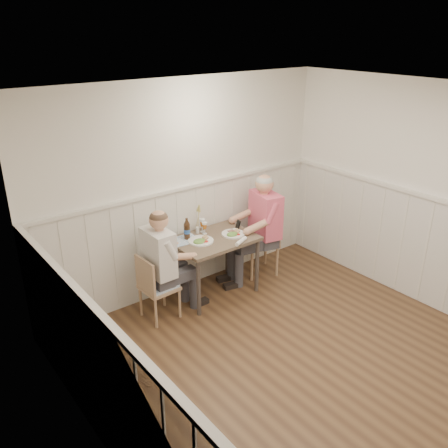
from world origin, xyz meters
The scene contains 16 objects.
ground_plane centered at (0.00, 0.00, 0.00)m, with size 4.50×4.50×0.00m, color #462F1D.
room_shell centered at (0.00, 0.00, 1.52)m, with size 4.04×4.54×2.60m.
wainscot centered at (0.00, 0.69, 0.69)m, with size 4.00×4.49×1.34m.
dining_table centered at (0.12, 1.84, 0.65)m, with size 0.99×0.70×0.75m.
chair_right centered at (0.97, 1.88, 0.49)m, with size 0.53×0.53×0.90m.
chair_left centered at (-0.74, 1.79, 0.43)m, with size 0.39×0.39×0.79m.
man_in_pink centered at (0.86, 1.79, 0.60)m, with size 0.73×0.52×1.44m.
diner_cream centered at (-0.63, 1.80, 0.55)m, with size 0.61×0.43×1.32m.
plate_man centered at (0.36, 1.77, 0.77)m, with size 0.29×0.29×0.07m.
plate_diner centered at (-0.08, 1.84, 0.77)m, with size 0.30×0.30×0.08m.
beer_glass_a centered at (0.12, 2.07, 0.86)m, with size 0.07×0.07×0.17m.
beer_glass_b centered at (0.10, 2.01, 0.85)m, with size 0.06×0.06×0.16m.
beer_bottle centered at (-0.15, 2.01, 0.87)m, with size 0.08×0.08×0.27m.
rolled_napkin centered at (0.29, 1.53, 0.77)m, with size 0.22×0.13×0.05m.
grass_vase centered at (0.05, 2.08, 0.92)m, with size 0.04×0.04×0.39m.
gingham_mat centered at (-0.20, 2.01, 0.75)m, with size 0.36×0.30×0.01m.
Camera 1 is at (-2.96, -2.33, 3.13)m, focal length 38.00 mm.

